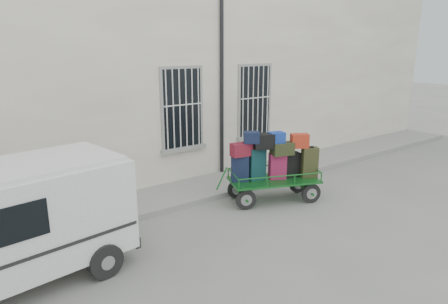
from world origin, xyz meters
name	(u,v)px	position (x,y,z in m)	size (l,w,h in m)	color
ground	(262,213)	(0.00, 0.00, 0.00)	(80.00, 80.00, 0.00)	slate
building	(153,76)	(0.00, 5.50, 3.00)	(24.00, 5.15, 6.00)	#BEB4A3
sidewalk	(210,186)	(0.00, 2.20, 0.07)	(24.00, 1.70, 0.15)	gray
luggage_cart	(273,164)	(0.77, 0.47, 1.00)	(2.70, 1.83, 1.89)	black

